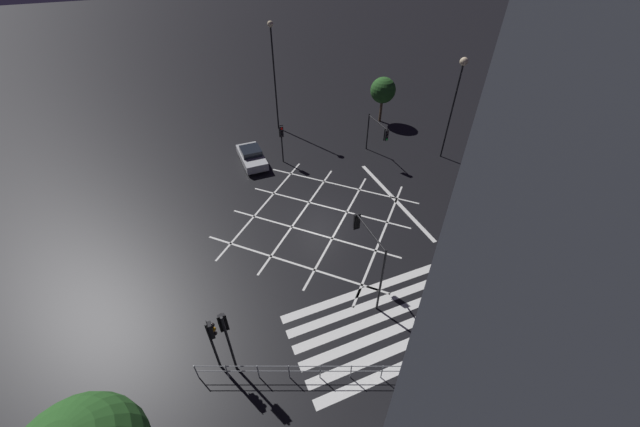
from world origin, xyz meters
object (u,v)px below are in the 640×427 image
Objects in this scene: traffic_light_ne_cross at (379,132)px; waiting_car at (252,156)px; street_lamp_west at (273,60)px; street_tree_near at (383,90)px; traffic_light_sw_main at (212,337)px; traffic_light_sw_cross at (226,332)px; traffic_light_median_north at (282,136)px; traffic_light_median_south at (368,245)px; street_lamp_far at (458,84)px; traffic_light_se_main at (504,236)px.

traffic_light_ne_cross is 0.82× the size of waiting_car.
street_lamp_west is 10.74m from street_tree_near.
street_lamp_west is (9.62, 21.96, 4.01)m from traffic_light_sw_main.
street_tree_near reaches higher than traffic_light_sw_cross.
traffic_light_sw_main is 1.01× the size of traffic_light_median_north.
traffic_light_ne_cross is at bearing -32.42° from traffic_light_median_south.
traffic_light_sw_main is 0.83× the size of waiting_car.
traffic_light_sw_main is 17.78m from waiting_car.
traffic_light_sw_cross is 24.31m from street_lamp_west.
street_lamp_far reaches higher than traffic_light_sw_cross.
traffic_light_ne_cross is at bearing -122.44° from street_tree_near.
street_lamp_far is (5.64, 11.84, 3.29)m from traffic_light_se_main.
street_lamp_far reaches higher than traffic_light_se_main.
traffic_light_se_main is 13.73m from traffic_light_ne_cross.
waiting_car is (5.69, 16.75, -1.79)m from traffic_light_sw_main.
street_tree_near reaches higher than traffic_light_sw_main.
traffic_light_se_main is at bearing -104.48° from traffic_light_median_south.
traffic_light_se_main is 1.23× the size of traffic_light_median_north.
street_lamp_far is at bearing 71.12° from waiting_car.
traffic_light_median_south is 14.29m from traffic_light_median_north.
street_lamp_west reaches higher than street_tree_near.
street_lamp_west is at bearing 137.37° from street_lamp_far.
street_tree_near is (11.47, 18.06, -0.13)m from traffic_light_median_south.
traffic_light_median_south is 16.53m from street_lamp_far.
street_lamp_far is 2.02× the size of waiting_car.
street_lamp_west reaches higher than traffic_light_median_north.
traffic_light_sw_cross is (0.58, -0.32, 0.45)m from traffic_light_sw_main.
traffic_light_sw_cross is 0.42× the size of street_lamp_west.
traffic_light_se_main is at bearing -1.31° from traffic_light_ne_cross.
street_lamp_west is at bearing -75.65° from traffic_light_se_main.
street_lamp_far is (20.38, 11.85, 3.35)m from traffic_light_sw_cross.
traffic_light_se_main is at bearing -1.15° from traffic_light_sw_main.
traffic_light_sw_main is 0.80m from traffic_light_sw_cross.
traffic_light_median_north is at bearing -103.65° from street_lamp_west.
street_lamp_far is at bearing -115.46° from traffic_light_se_main.
traffic_light_median_south reaches higher than street_tree_near.
traffic_light_ne_cross is 14.06m from traffic_light_median_south.
street_lamp_far is 1.87× the size of street_tree_near.
traffic_light_median_south is at bearing -32.42° from traffic_light_ne_cross.
traffic_light_se_main is 7.46m from traffic_light_median_south.
traffic_light_sw_cross is 0.92× the size of street_tree_near.
traffic_light_sw_main is 24.31m from street_lamp_west.
traffic_light_sw_cross is 0.99× the size of waiting_car.
street_tree_near is 14.41m from waiting_car.
traffic_light_sw_cross is 1.20× the size of traffic_light_median_north.
traffic_light_sw_main is 24.22m from street_lamp_far.
traffic_light_sw_cross is (-7.53, -1.87, -0.41)m from traffic_light_median_south.
traffic_light_ne_cross is 6.77m from street_lamp_far.
traffic_light_se_main is at bearing 24.03° from traffic_light_median_north.
traffic_light_sw_main is 0.84× the size of traffic_light_sw_cross.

